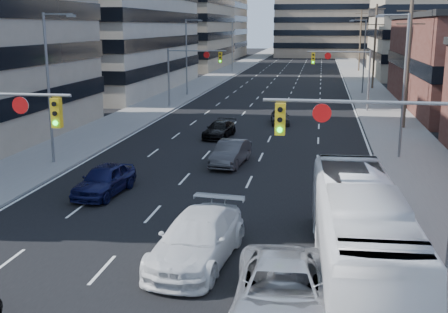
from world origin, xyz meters
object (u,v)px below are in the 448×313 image
white_van (197,239)px  silver_suv (281,292)px  sedan_blue (104,180)px  transit_bus (360,232)px

white_van → silver_suv: size_ratio=1.01×
silver_suv → sedan_blue: 14.42m
transit_bus → sedan_blue: transit_bus is taller
transit_bus → sedan_blue: size_ratio=2.54×
white_van → silver_suv: (3.24, -3.52, -0.04)m
silver_suv → transit_bus: 4.07m
white_van → sedan_blue: bearing=137.1°
transit_bus → sedan_blue: (-11.94, 7.54, -0.83)m
silver_suv → transit_bus: bearing=50.9°
white_van → transit_bus: bearing=3.0°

